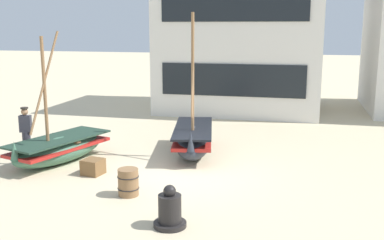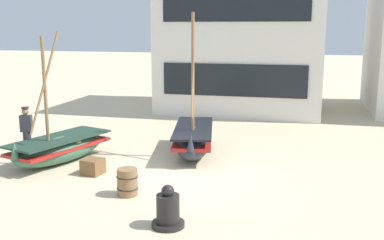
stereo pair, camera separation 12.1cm
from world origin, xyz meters
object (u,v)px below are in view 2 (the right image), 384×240
at_px(fisherman_by_hull, 27,133).
at_px(capstan_winch, 168,211).
at_px(fishing_boat_near_left, 59,148).
at_px(fishing_boat_centre_large, 194,139).
at_px(harbor_building_main, 243,41).
at_px(wooden_barrel, 127,182).
at_px(cargo_crate, 93,167).

relative_size(fisherman_by_hull, capstan_winch, 1.80).
xyz_separation_m(fishing_boat_near_left, fishing_boat_centre_large, (3.92, 1.92, 0.08)).
bearing_deg(fishing_boat_centre_large, fisherman_by_hull, -161.54).
height_order(fishing_boat_near_left, fisherman_by_hull, fishing_boat_near_left).
distance_m(fishing_boat_near_left, harbor_building_main, 12.20).
relative_size(fishing_boat_near_left, wooden_barrel, 5.85).
bearing_deg(fishing_boat_near_left, fishing_boat_centre_large, 26.09).
distance_m(fishing_boat_near_left, fishing_boat_centre_large, 4.36).
distance_m(cargo_crate, harbor_building_main, 12.62).
bearing_deg(wooden_barrel, capstan_winch, -45.01).
distance_m(fishing_boat_near_left, cargo_crate, 1.82).
height_order(fishing_boat_centre_large, harbor_building_main, harbor_building_main).
bearing_deg(cargo_crate, harbor_building_main, 77.05).
distance_m(fishing_boat_centre_large, capstan_winch, 5.76).
relative_size(fishing_boat_near_left, cargo_crate, 7.51).
xyz_separation_m(capstan_winch, cargo_crate, (-3.16, 2.90, -0.13)).
xyz_separation_m(fishing_boat_centre_large, capstan_winch, (0.82, -5.70, -0.17)).
xyz_separation_m(fishing_boat_near_left, fisherman_by_hull, (-1.25, 0.19, 0.38)).
bearing_deg(capstan_winch, fishing_boat_near_left, 141.42).
distance_m(fisherman_by_hull, cargo_crate, 3.09).
height_order(capstan_winch, cargo_crate, capstan_winch).
height_order(wooden_barrel, harbor_building_main, harbor_building_main).
bearing_deg(capstan_winch, wooden_barrel, 134.99).
bearing_deg(capstan_winch, cargo_crate, 137.46).
xyz_separation_m(cargo_crate, harbor_building_main, (2.73, 11.88, 3.27)).
bearing_deg(cargo_crate, fishing_boat_centre_large, 50.11).
distance_m(wooden_barrel, cargo_crate, 2.12).
relative_size(fisherman_by_hull, harbor_building_main, 0.21).
bearing_deg(fishing_boat_near_left, capstan_winch, -38.58).
height_order(wooden_barrel, cargo_crate, wooden_barrel).
distance_m(fishing_boat_centre_large, cargo_crate, 3.66).
height_order(fishing_boat_centre_large, wooden_barrel, fishing_boat_centre_large).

